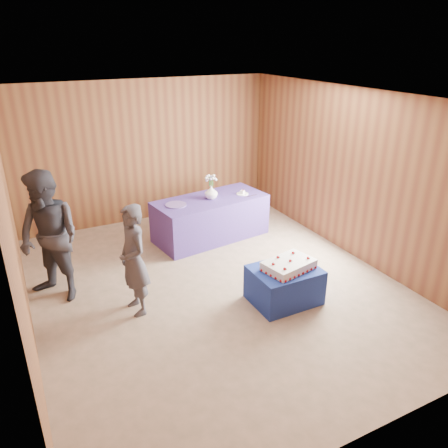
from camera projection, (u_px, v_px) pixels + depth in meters
ground at (215, 285)px, 6.46m from camera, size 6.00×6.00×0.00m
room_shell at (214, 168)px, 5.75m from camera, size 5.04×6.04×2.72m
cake_table at (284, 285)px, 6.00m from camera, size 0.90×0.70×0.50m
serving_table at (211, 218)px, 7.87m from camera, size 2.10×1.16×0.75m
sheet_cake at (289, 265)px, 5.88m from camera, size 0.78×0.61×0.16m
vase at (211, 192)px, 7.68m from camera, size 0.28×0.28×0.24m
flower_spray at (211, 178)px, 7.58m from camera, size 0.22×0.22×0.17m
platter at (176, 205)px, 7.41m from camera, size 0.37×0.37×0.02m
plate at (242, 194)px, 7.94m from camera, size 0.25×0.25×0.01m
cake_slice at (242, 192)px, 7.93m from camera, size 0.09×0.09×0.08m
knife at (251, 196)px, 7.84m from camera, size 0.26×0.04×0.00m
guest_left at (134, 261)px, 5.58m from camera, size 0.42×0.59×1.51m
guest_right at (50, 238)px, 5.82m from camera, size 1.10×1.13×1.84m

